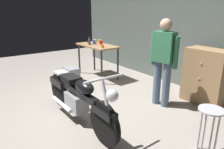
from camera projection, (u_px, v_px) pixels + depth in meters
The scene contains 15 objects.
ground_plane at pixel (79, 115), 3.65m from camera, with size 12.00×12.00×0.00m, color gray.
back_wall at pixel (182, 21), 4.78m from camera, with size 8.00×0.12×3.10m, color #56605B.
workbench at pixel (97, 49), 5.59m from camera, with size 1.30×0.64×0.90m.
motorcycle at pixel (78, 97), 3.32m from camera, with size 2.19×0.60×1.00m.
person_standing at pixel (163, 59), 3.81m from camera, with size 0.56×0.28×1.67m.
shop_stool at pixel (210, 119), 2.55m from camera, with size 0.32×0.32×0.64m.
wooden_dresser at pixel (205, 76), 4.03m from camera, with size 0.80×0.47×1.10m.
storage_bin at pixel (71, 74), 5.46m from camera, with size 0.44×0.32×0.34m, color gray.
mug_white_ceramic at pixel (95, 41), 5.84m from camera, with size 0.11×0.08×0.10m.
mug_black_matte at pixel (89, 42), 5.74m from camera, with size 0.11×0.08×0.09m.
mug_orange_travel at pixel (103, 46), 5.07m from camera, with size 0.11×0.07×0.09m.
mug_yellow_tall at pixel (100, 41), 5.79m from camera, with size 0.12×0.08×0.11m.
mug_blue_enamel at pixel (94, 42), 5.66m from camera, with size 0.11×0.08×0.11m.
mug_red_diner at pixel (101, 43), 5.55m from camera, with size 0.12×0.08×0.11m.
bottle at pixel (89, 41), 5.53m from camera, with size 0.06×0.06×0.24m.
Camera 1 is at (2.96, -1.48, 1.81)m, focal length 32.58 mm.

